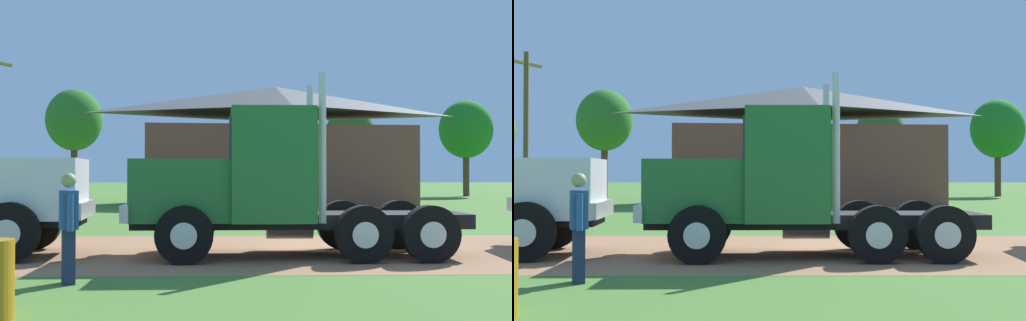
{
  "view_description": "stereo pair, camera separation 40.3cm",
  "coord_description": "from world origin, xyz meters",
  "views": [
    {
      "loc": [
        -2.32,
        -14.23,
        1.67
      ],
      "look_at": [
        -1.86,
        0.47,
        1.94
      ],
      "focal_mm": 46.98,
      "sensor_mm": 36.0,
      "label": 1
    },
    {
      "loc": [
        -1.92,
        -14.24,
        1.67
      ],
      "look_at": [
        -1.86,
        0.47,
        1.94
      ],
      "focal_mm": 46.98,
      "sensor_mm": 36.0,
      "label": 2
    }
  ],
  "objects": [
    {
      "name": "tree_mid",
      "position": [
        -12.86,
        29.91,
        5.09
      ],
      "size": [
        3.68,
        3.68,
        7.15
      ],
      "color": "#513823",
      "rests_on": "ground_plane"
    },
    {
      "name": "shed_building",
      "position": [
        -0.18,
        21.47,
        3.03
      ],
      "size": [
        14.8,
        8.54,
        6.28
      ],
      "color": "brown",
      "rests_on": "ground_plane"
    },
    {
      "name": "dirt_track",
      "position": [
        0.0,
        0.0,
        0.0
      ],
      "size": [
        120.0,
        6.81,
        0.01
      ],
      "primitive_type": "cube",
      "color": "#A26F4B",
      "rests_on": "ground_plane"
    },
    {
      "name": "tree_right",
      "position": [
        5.94,
        33.49,
        4.64
      ],
      "size": [
        3.35,
        3.35,
        6.53
      ],
      "color": "#513823",
      "rests_on": "ground_plane"
    },
    {
      "name": "visitor_standing_near",
      "position": [
        -4.83,
        -4.06,
        0.9
      ],
      "size": [
        0.38,
        0.59,
        1.67
      ],
      "color": "#264C8C",
      "rests_on": "ground_plane"
    },
    {
      "name": "visitor_far_side",
      "position": [
        -9.13,
        5.13,
        0.88
      ],
      "size": [
        0.37,
        0.67,
        1.62
      ],
      "color": "#264C8C",
      "rests_on": "ground_plane"
    },
    {
      "name": "ground_plane",
      "position": [
        0.0,
        0.0,
        0.0
      ],
      "size": [
        200.0,
        200.0,
        0.0
      ],
      "primitive_type": "plane",
      "color": "#4D7930"
    },
    {
      "name": "tree_far_right",
      "position": [
        14.1,
        32.78,
        4.72
      ],
      "size": [
        3.74,
        3.74,
        6.81
      ],
      "color": "#513823",
      "rests_on": "ground_plane"
    },
    {
      "name": "utility_pole_near",
      "position": [
        -14.31,
        19.66,
        4.16
      ],
      "size": [
        0.95,
        2.09,
        7.81
      ],
      "color": "brown",
      "rests_on": "ground_plane"
    },
    {
      "name": "truck_foreground_white",
      "position": [
        -1.86,
        -0.84,
        1.35
      ],
      "size": [
        6.76,
        2.73,
        3.56
      ],
      "color": "black",
      "rests_on": "ground_plane"
    }
  ]
}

